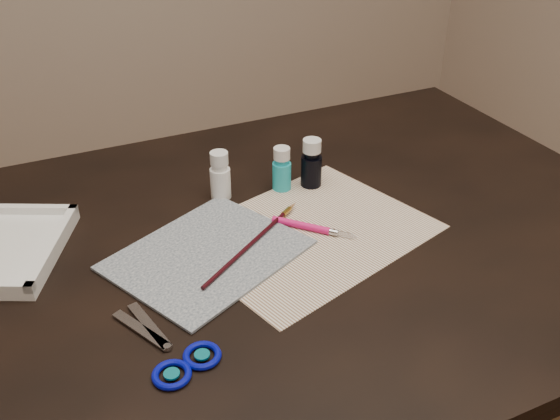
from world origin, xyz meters
name	(u,v)px	position (x,y,z in m)	size (l,w,h in m)	color
table	(280,392)	(0.00, 0.00, 0.38)	(1.30, 0.90, 0.75)	black
paper	(308,233)	(0.05, -0.01, 0.75)	(0.39, 0.29, 0.00)	white
canvas	(208,254)	(-0.13, 0.00, 0.75)	(0.28, 0.22, 0.00)	#16253A
paint_bottle_white	(220,175)	(-0.04, 0.16, 0.80)	(0.04, 0.04, 0.09)	white
paint_bottle_cyan	(282,169)	(0.07, 0.14, 0.79)	(0.03, 0.03, 0.08)	#21B7C7
paint_bottle_navy	(311,163)	(0.12, 0.13, 0.80)	(0.04, 0.04, 0.09)	black
paintbrush	(254,241)	(-0.05, -0.01, 0.76)	(0.28, 0.01, 0.01)	black
craft_knife	(315,228)	(0.06, -0.01, 0.76)	(0.15, 0.01, 0.01)	#EC1773
scissors	(155,343)	(-0.26, -0.16, 0.76)	(0.19, 0.10, 0.01)	silver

